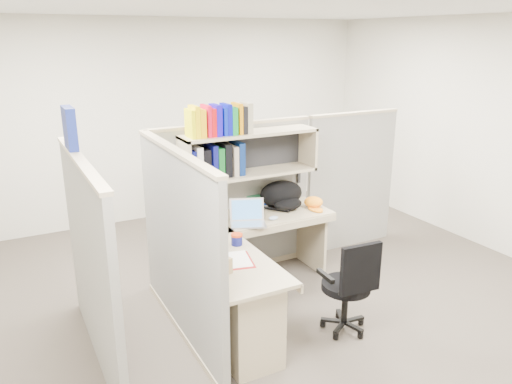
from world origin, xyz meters
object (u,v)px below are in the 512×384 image
snack_canister (237,239)px  task_chair (348,300)px  desk (249,289)px  backpack (284,195)px  laptop (248,213)px

snack_canister → task_chair: (0.74, -0.62, -0.47)m
desk → snack_canister: 0.44m
desk → backpack: size_ratio=3.69×
laptop → backpack: (0.56, 0.27, 0.02)m
snack_canister → task_chair: size_ratio=0.12×
laptop → snack_canister: bearing=-107.6°
desk → task_chair: task_chair is taller
snack_canister → backpack: bearing=36.9°
desk → laptop: bearing=64.0°
laptop → task_chair: (0.44, -1.00, -0.54)m
snack_canister → task_chair: 1.08m
laptop → backpack: bearing=46.4°
laptop → snack_canister: size_ratio=3.25×
backpack → task_chair: 1.39m
backpack → laptop: bearing=-175.8°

